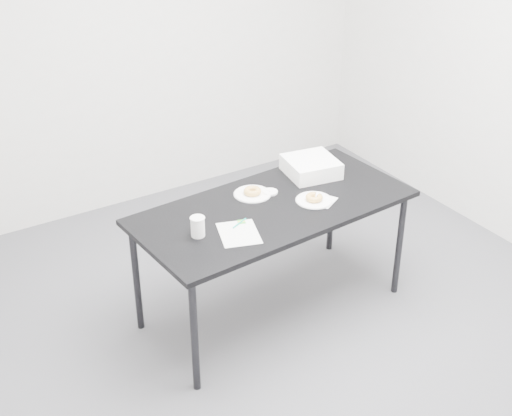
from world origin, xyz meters
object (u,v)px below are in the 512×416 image
pen (239,223)px  coffee_cup (198,227)px  table (273,213)px  scorecard (239,233)px  plate_far (252,194)px  donut_far (252,191)px  plate_near (314,200)px  donut_near (314,197)px  bakery_box (311,167)px

pen → coffee_cup: coffee_cup is taller
table → scorecard: bearing=-157.7°
plate_far → donut_far: donut_far is taller
scorecard → donut_far: donut_far is taller
table → plate_near: plate_near is taller
donut_near → pen: bearing=179.5°
pen → donut_far: 0.36m
table → plate_far: bearing=97.6°
donut_near → bakery_box: size_ratio=0.34×
table → scorecard: (-0.34, -0.17, 0.06)m
plate_far → donut_far: bearing=180.0°
pen → plate_far: pen is taller
donut_near → plate_far: (-0.27, 0.26, -0.02)m
scorecard → plate_far: (0.30, 0.34, 0.00)m
table → plate_far: (-0.04, 0.18, 0.06)m
plate_near → coffee_cup: size_ratio=1.90×
coffee_cup → scorecard: bearing=-25.6°
scorecard → plate_far: bearing=67.2°
donut_near → plate_far: bearing=135.3°
donut_near → coffee_cup: (-0.77, 0.02, 0.03)m
pen → bakery_box: (0.71, 0.30, 0.04)m
scorecard → bakery_box: 0.85m
plate_far → coffee_cup: size_ratio=1.96×
plate_near → donut_far: size_ratio=2.06×
table → donut_far: 0.20m
plate_far → bakery_box: bakery_box is taller
table → pen: pen is taller
donut_near → coffee_cup: bearing=178.8°
table → plate_far: 0.19m
pen → plate_near: size_ratio=0.56×
bakery_box → donut_far: bearing=-165.6°
donut_far → coffee_cup: coffee_cup is taller
plate_near → donut_near: bearing=0.0°
scorecard → plate_near: (0.57, 0.08, 0.00)m
plate_near → plate_far: plate_near is taller
pen → bakery_box: 0.77m
coffee_cup → bakery_box: coffee_cup is taller
scorecard → donut_near: bearing=26.2°
plate_near → coffee_cup: bearing=178.8°
coffee_cup → plate_far: bearing=26.4°
table → bakery_box: size_ratio=5.57×
donut_far → scorecard: bearing=-131.0°
plate_near → donut_far: donut_far is taller
scorecard → donut_far: bearing=67.2°
scorecard → coffee_cup: 0.23m
pen → coffee_cup: size_ratio=1.07×
donut_near → bakery_box: 0.36m
plate_near → bakery_box: bearing=57.4°
donut_far → bakery_box: 0.46m
plate_far → scorecard: bearing=-131.0°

